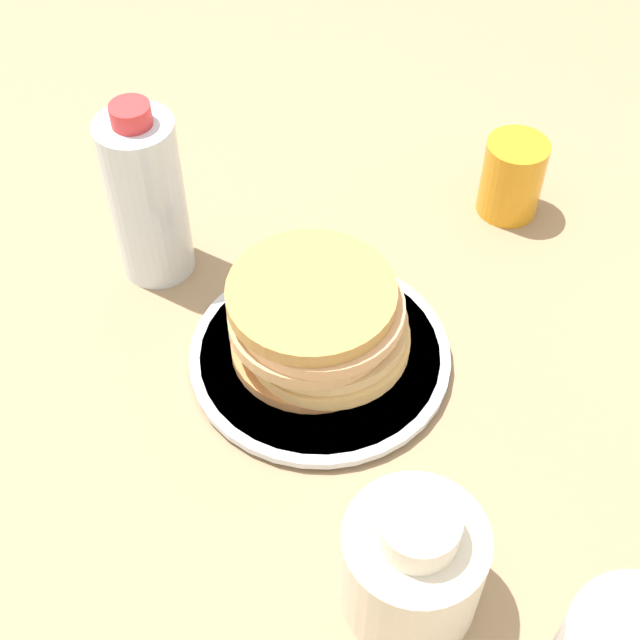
{
  "coord_description": "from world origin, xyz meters",
  "views": [
    {
      "loc": [
        -0.32,
        -0.4,
        0.61
      ],
      "look_at": [
        -0.03,
        -0.02,
        0.05
      ],
      "focal_mm": 50.0,
      "sensor_mm": 36.0,
      "label": 1
    }
  ],
  "objects_px": {
    "water_bottle_near": "(147,197)",
    "pancake_stack": "(318,321)",
    "juice_glass": "(512,177)",
    "plate": "(320,355)",
    "cream_jug": "(412,564)"
  },
  "relations": [
    {
      "from": "juice_glass",
      "to": "pancake_stack",
      "type": "bearing_deg",
      "value": -171.84
    },
    {
      "from": "cream_jug",
      "to": "water_bottle_near",
      "type": "relative_size",
      "value": 0.61
    },
    {
      "from": "juice_glass",
      "to": "water_bottle_near",
      "type": "xyz_separation_m",
      "value": [
        -0.32,
        0.14,
        0.04
      ]
    },
    {
      "from": "juice_glass",
      "to": "water_bottle_near",
      "type": "height_order",
      "value": "water_bottle_near"
    },
    {
      "from": "cream_jug",
      "to": "water_bottle_near",
      "type": "distance_m",
      "value": 0.39
    },
    {
      "from": "pancake_stack",
      "to": "cream_jug",
      "type": "xyz_separation_m",
      "value": [
        -0.08,
        -0.21,
        -0.0
      ]
    },
    {
      "from": "plate",
      "to": "juice_glass",
      "type": "bearing_deg",
      "value": 8.82
    },
    {
      "from": "juice_glass",
      "to": "water_bottle_near",
      "type": "distance_m",
      "value": 0.35
    },
    {
      "from": "plate",
      "to": "juice_glass",
      "type": "relative_size",
      "value": 2.78
    },
    {
      "from": "juice_glass",
      "to": "cream_jug",
      "type": "relative_size",
      "value": 0.73
    },
    {
      "from": "juice_glass",
      "to": "cream_jug",
      "type": "distance_m",
      "value": 0.42
    },
    {
      "from": "cream_jug",
      "to": "water_bottle_near",
      "type": "height_order",
      "value": "water_bottle_near"
    },
    {
      "from": "pancake_stack",
      "to": "water_bottle_near",
      "type": "bearing_deg",
      "value": 105.6
    },
    {
      "from": "plate",
      "to": "pancake_stack",
      "type": "xyz_separation_m",
      "value": [
        0.0,
        0.0,
        0.04
      ]
    },
    {
      "from": "water_bottle_near",
      "to": "pancake_stack",
      "type": "bearing_deg",
      "value": -74.4
    }
  ]
}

